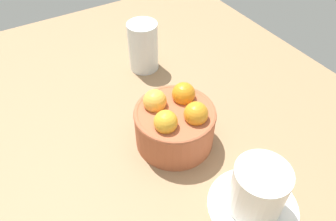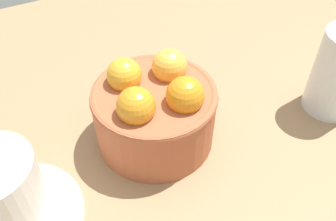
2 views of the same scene
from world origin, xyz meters
The scene contains 4 objects.
ground_plane centered at (0.00, 0.00, -2.47)cm, with size 114.53×84.84×4.93cm, color #997551.
terracotta_bowl centered at (-0.01, 0.01, 4.74)cm, with size 14.28×14.28×10.51cm.
coffee_cup centered at (17.77, 3.31, 4.04)cm, with size 14.08×14.08×9.03cm.
water_glass centered at (-22.95, 5.94, 5.62)cm, with size 6.69×6.69×11.24cm, color silver.
Camera 1 is at (33.43, -21.48, 46.20)cm, focal length 34.97 mm.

